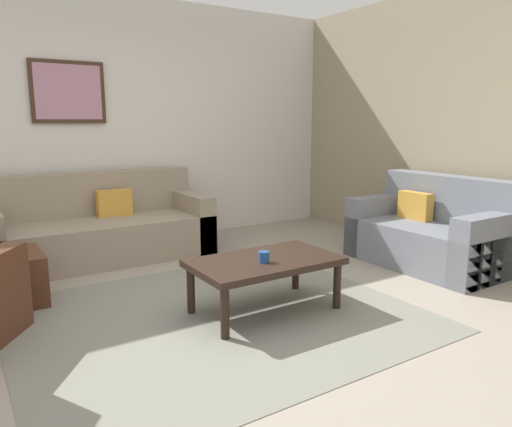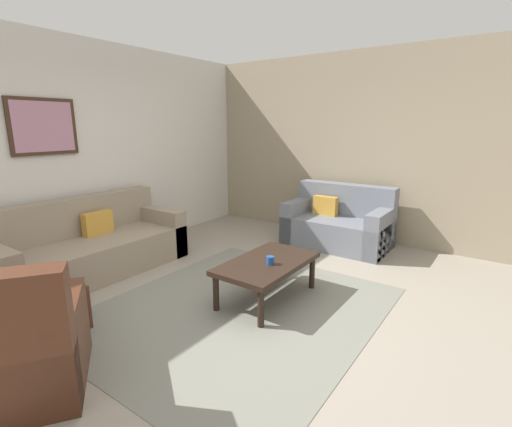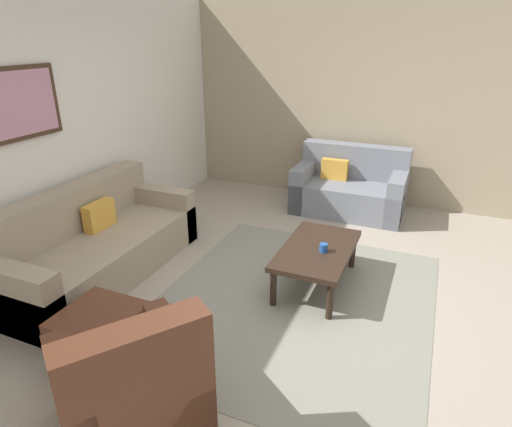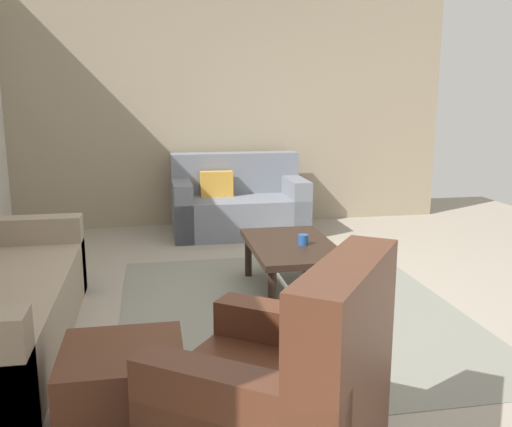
# 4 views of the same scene
# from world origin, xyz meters

# --- Properties ---
(ground_plane) EXTENTS (8.00, 8.00, 0.00)m
(ground_plane) POSITION_xyz_m (0.00, 0.00, 0.00)
(ground_plane) COLOR gray
(rear_partition) EXTENTS (6.00, 0.12, 2.80)m
(rear_partition) POSITION_xyz_m (0.00, 2.60, 1.40)
(rear_partition) COLOR silver
(rear_partition) RESTS_ON ground_plane
(stone_feature_panel) EXTENTS (0.12, 5.20, 2.80)m
(stone_feature_panel) POSITION_xyz_m (3.00, 0.00, 1.40)
(stone_feature_panel) COLOR gray
(stone_feature_panel) RESTS_ON ground_plane
(area_rug) EXTENTS (2.81, 2.42, 0.01)m
(area_rug) POSITION_xyz_m (0.00, 0.00, 0.00)
(area_rug) COLOR slate
(area_rug) RESTS_ON ground_plane
(couch_main) EXTENTS (2.21, 0.95, 0.88)m
(couch_main) POSITION_xyz_m (-0.29, 2.08, 0.29)
(couch_main) COLOR gray
(couch_main) RESTS_ON ground_plane
(couch_loveseat) EXTENTS (0.85, 1.46, 0.88)m
(couch_loveseat) POSITION_xyz_m (2.46, 0.02, 0.30)
(couch_loveseat) COLOR slate
(couch_loveseat) RESTS_ON ground_plane
(armchair_leather) EXTENTS (1.12, 1.12, 0.95)m
(armchair_leather) POSITION_xyz_m (-1.75, 0.44, 0.31)
(armchair_leather) COLOR #4C2819
(armchair_leather) RESTS_ON ground_plane
(ottoman) EXTENTS (0.56, 0.56, 0.40)m
(ottoman) POSITION_xyz_m (-1.27, 1.12, 0.20)
(ottoman) COLOR #4C2819
(ottoman) RESTS_ON ground_plane
(coffee_table) EXTENTS (1.10, 0.64, 0.41)m
(coffee_table) POSITION_xyz_m (0.37, -0.10, 0.36)
(coffee_table) COLOR black
(coffee_table) RESTS_ON ground_plane
(cup) EXTENTS (0.08, 0.08, 0.08)m
(cup) POSITION_xyz_m (0.31, -0.17, 0.45)
(cup) COLOR #1E478C
(cup) RESTS_ON coffee_table
(framed_artwork) EXTENTS (0.76, 0.04, 0.65)m
(framed_artwork) POSITION_xyz_m (-0.40, 2.51, 1.72)
(framed_artwork) COLOR #382316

